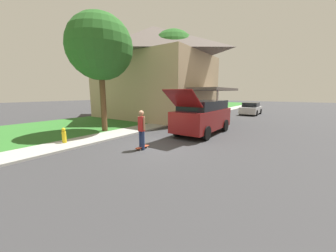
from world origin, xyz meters
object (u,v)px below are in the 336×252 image
Objects in this scene: skateboard at (142,147)px; car_down_street at (251,109)px; suv_parked at (203,116)px; skateboarder at (142,128)px; lawn_tree_far at (173,56)px; lawn_tree_near at (100,48)px; fire_hydrant at (64,136)px.

car_down_street is at bearing 87.01° from skateboard.
suv_parked is 4.89m from skateboarder.
skateboard is (4.49, -9.29, -5.98)m from lawn_tree_far.
lawn_tree_near is at bearing -91.60° from lawn_tree_far.
fire_hydrant is at bearing -103.15° from car_down_street.
skateboard is 4.08m from fire_hydrant.
car_down_street is 18.21m from skateboarder.
lawn_tree_near is 4.07× the size of skateboarder.
fire_hydrant is (-4.51, -6.46, -0.66)m from suv_parked.
car_down_street is (0.12, 13.35, -0.43)m from suv_parked.
fire_hydrant is (0.81, -11.01, -5.59)m from lawn_tree_far.
lawn_tree_near is at bearing 108.15° from fire_hydrant.
lawn_tree_far reaches higher than car_down_street.
skateboarder is (4.78, -1.51, -4.33)m from lawn_tree_near.
suv_parked is 13.36m from car_down_street.
lawn_tree_near is 9.63× the size of fire_hydrant.
skateboard is at bearing 25.05° from fire_hydrant.
suv_parked is 3.13× the size of skateboarder.
suv_parked is 7.90m from fire_hydrant.
lawn_tree_far is 1.47× the size of suv_parked.
fire_hydrant is at bearing -124.91° from suv_parked.
lawn_tree_near reaches higher than skateboard.
car_down_street is 5.34× the size of skateboard.
car_down_street is at bearing 89.49° from suv_parked.
lawn_tree_near reaches higher than suv_parked.
skateboarder is at bearing -55.25° from skateboard.
skateboarder is 4.12m from fire_hydrant.
skateboarder is (-0.88, -18.19, 0.32)m from car_down_street.
fire_hydrant is at bearing -156.53° from skateboarder.
suv_parked is 7.36× the size of skateboard.
suv_parked reaches higher than fire_hydrant.
lawn_tree_far is at bearing 139.45° from suv_parked.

